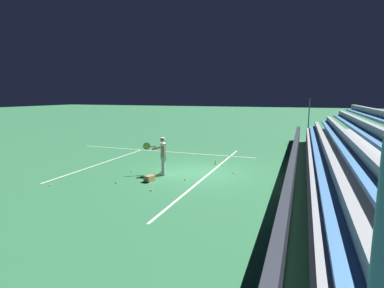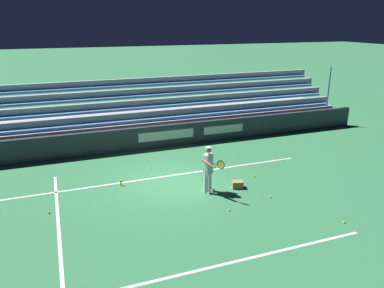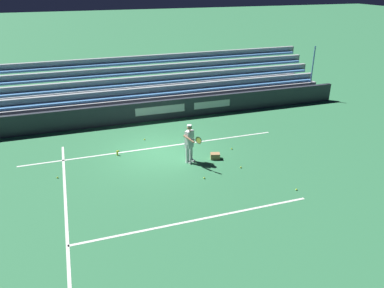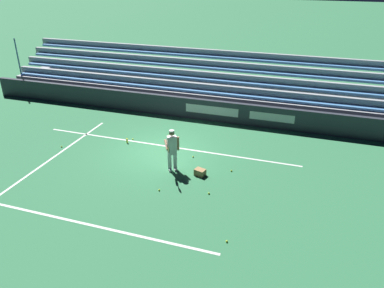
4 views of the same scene
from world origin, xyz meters
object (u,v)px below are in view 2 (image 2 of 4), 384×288
object	(u,v)px
ball_box_cardboard	(237,184)
tennis_ball_stray_back	(121,180)
tennis_ball_on_baseline	(254,176)
tennis_ball_by_box	(151,167)
tennis_ball_toward_net	(206,176)
tennis_ball_near_player	(270,197)
tennis_ball_midcourt	(344,222)
tennis_player	(208,169)
water_bottle	(121,183)
tennis_ball_far_left	(49,213)
tennis_ball_far_right	(229,210)

from	to	relation	value
ball_box_cardboard	tennis_ball_stray_back	bearing A→B (deg)	-28.12
tennis_ball_on_baseline	tennis_ball_by_box	xyz separation A→B (m)	(3.62, -2.36, 0.00)
ball_box_cardboard	tennis_ball_toward_net	size ratio (longest dim) A/B	6.06
tennis_ball_on_baseline	tennis_ball_stray_back	distance (m)	5.25
tennis_ball_near_player	tennis_ball_midcourt	xyz separation A→B (m)	(-1.21, 2.29, 0.00)
tennis_ball_stray_back	tennis_ball_toward_net	world-z (taller)	same
tennis_player	tennis_ball_by_box	distance (m)	3.39
ball_box_cardboard	tennis_ball_by_box	size ratio (longest dim) A/B	6.06
tennis_ball_by_box	tennis_ball_stray_back	distance (m)	1.69
tennis_player	water_bottle	distance (m)	3.41
tennis_ball_by_box	tennis_player	bearing A→B (deg)	114.53
tennis_ball_near_player	tennis_ball_midcourt	bearing A→B (deg)	117.84
tennis_ball_on_baseline	tennis_ball_near_player	distance (m)	1.88
tennis_ball_by_box	tennis_ball_toward_net	size ratio (longest dim) A/B	1.00
tennis_ball_stray_back	water_bottle	size ratio (longest dim) A/B	0.30
tennis_ball_stray_back	tennis_ball_on_baseline	bearing A→B (deg)	164.04
tennis_ball_by_box	tennis_ball_midcourt	bearing A→B (deg)	124.32
tennis_ball_far_left	tennis_ball_stray_back	xyz separation A→B (m)	(-2.67, -1.73, 0.00)
tennis_ball_on_baseline	tennis_ball_toward_net	size ratio (longest dim) A/B	1.00
tennis_ball_on_baseline	water_bottle	size ratio (longest dim) A/B	0.30
tennis_ball_toward_net	tennis_ball_midcourt	bearing A→B (deg)	118.75
tennis_ball_by_box	tennis_ball_midcourt	size ratio (longest dim) A/B	1.00
tennis_ball_by_box	tennis_ball_far_right	size ratio (longest dim) A/B	1.00
tennis_ball_midcourt	water_bottle	size ratio (longest dim) A/B	0.30
tennis_ball_toward_net	tennis_ball_on_baseline	bearing A→B (deg)	160.08
ball_box_cardboard	tennis_ball_toward_net	distance (m)	1.51
ball_box_cardboard	tennis_ball_by_box	world-z (taller)	ball_box_cardboard
tennis_ball_far_left	tennis_ball_near_player	distance (m)	7.47
tennis_ball_far_left	tennis_ball_toward_net	size ratio (longest dim) A/B	1.00
tennis_ball_far_left	tennis_ball_by_box	size ratio (longest dim) A/B	1.00
tennis_ball_toward_net	water_bottle	xyz separation A→B (m)	(3.32, -0.40, 0.08)
tennis_ball_on_baseline	tennis_ball_far_right	bearing A→B (deg)	45.22
ball_box_cardboard	water_bottle	distance (m)	4.39
ball_box_cardboard	tennis_ball_near_player	bearing A→B (deg)	120.76
ball_box_cardboard	tennis_ball_midcourt	world-z (taller)	ball_box_cardboard
tennis_ball_on_baseline	tennis_ball_midcourt	distance (m)	4.21
tennis_ball_far_right	tennis_ball_midcourt	bearing A→B (deg)	147.00
ball_box_cardboard	tennis_ball_by_box	distance (m)	3.94
tennis_ball_on_baseline	tennis_ball_stray_back	xyz separation A→B (m)	(5.05, -1.44, 0.00)
tennis_ball_toward_net	tennis_ball_midcourt	world-z (taller)	same
ball_box_cardboard	tennis_ball_far_left	bearing A→B (deg)	-3.26
tennis_ball_far_right	tennis_ball_toward_net	size ratio (longest dim) A/B	1.00
ball_box_cardboard	tennis_ball_far_right	size ratio (longest dim) A/B	6.06
tennis_ball_toward_net	tennis_ball_far_right	bearing A→B (deg)	82.85
tennis_ball_far_left	tennis_ball_toward_net	bearing A→B (deg)	-170.87
tennis_ball_far_right	tennis_player	bearing A→B (deg)	-86.77
tennis_ball_near_player	tennis_ball_stray_back	bearing A→B (deg)	-35.22
tennis_ball_far_right	tennis_ball_toward_net	world-z (taller)	same
ball_box_cardboard	tennis_ball_by_box	xyz separation A→B (m)	(2.52, -3.03, -0.10)
ball_box_cardboard	tennis_ball_far_right	distance (m)	1.87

